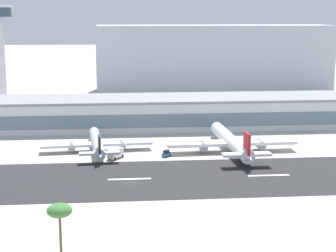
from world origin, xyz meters
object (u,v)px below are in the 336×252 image
(distant_hotel_block, at_px, (213,58))
(service_baggage_tug_0, at_px, (166,154))
(service_box_truck_1, at_px, (116,153))
(palm_tree_1, at_px, (60,212))
(airliner_red_tail_gate_1, at_px, (232,142))
(terminal_building, at_px, (160,112))
(airliner_black_tail_gate_0, at_px, (97,144))

(distant_hotel_block, height_order, service_baggage_tug_0, distant_hotel_block)
(service_box_truck_1, relative_size, palm_tree_1, 0.56)
(airliner_red_tail_gate_1, height_order, service_box_truck_1, airliner_red_tail_gate_1)
(service_box_truck_1, distance_m, palm_tree_1, 76.23)
(distant_hotel_block, bearing_deg, palm_tree_1, -106.36)
(terminal_building, distance_m, service_baggage_tug_0, 48.86)
(service_box_truck_1, bearing_deg, distant_hotel_block, 15.60)
(terminal_building, bearing_deg, palm_tree_1, -102.79)
(airliner_red_tail_gate_1, distance_m, service_box_truck_1, 38.74)
(terminal_building, xyz_separation_m, distant_hotel_block, (39.98, 108.01, 13.16))
(distant_hotel_block, xyz_separation_m, service_box_truck_1, (-58.13, -157.39, -17.51))
(airliner_red_tail_gate_1, distance_m, service_baggage_tug_0, 22.64)
(airliner_black_tail_gate_0, relative_size, service_box_truck_1, 6.49)
(terminal_building, bearing_deg, airliner_red_tail_gate_1, -65.58)
(service_box_truck_1, height_order, palm_tree_1, palm_tree_1)
(service_baggage_tug_0, bearing_deg, palm_tree_1, -165.27)
(airliner_red_tail_gate_1, distance_m, palm_tree_1, 93.69)
(distant_hotel_block, bearing_deg, airliner_red_tail_gate_1, -97.36)
(distant_hotel_block, distance_m, palm_tree_1, 242.53)
(airliner_black_tail_gate_0, relative_size, service_baggage_tug_0, 11.46)
(terminal_building, height_order, airliner_red_tail_gate_1, terminal_building)
(terminal_building, distance_m, airliner_black_tail_gate_0, 46.57)
(service_baggage_tug_0, bearing_deg, service_box_truck_1, 126.78)
(service_baggage_tug_0, height_order, palm_tree_1, palm_tree_1)
(service_baggage_tug_0, bearing_deg, airliner_black_tail_gate_0, 101.99)
(distant_hotel_block, xyz_separation_m, airliner_black_tail_gate_0, (-64.32, -147.56, -16.59))
(terminal_building, xyz_separation_m, palm_tree_1, (-28.27, -124.52, 3.57))
(service_box_truck_1, bearing_deg, palm_tree_1, -151.81)
(airliner_black_tail_gate_0, distance_m, service_box_truck_1, 11.66)
(distant_hotel_block, relative_size, airliner_black_tail_gate_0, 3.37)
(airliner_black_tail_gate_0, height_order, airliner_red_tail_gate_1, airliner_red_tail_gate_1)
(terminal_building, distance_m, palm_tree_1, 127.74)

